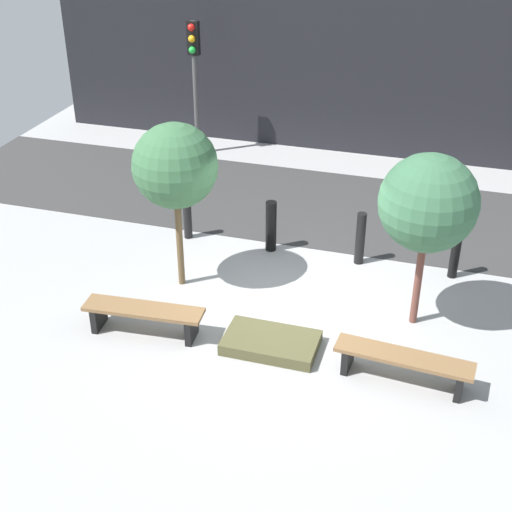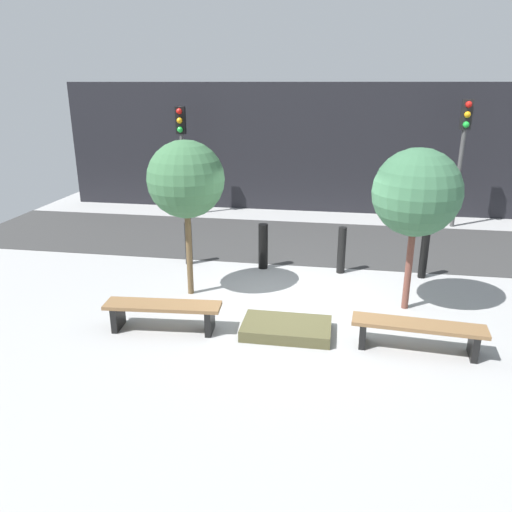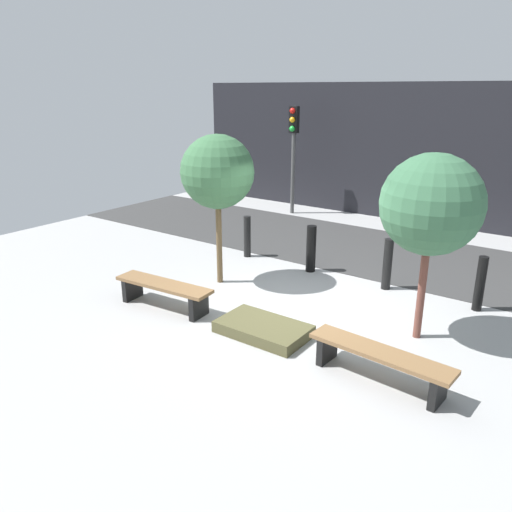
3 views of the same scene
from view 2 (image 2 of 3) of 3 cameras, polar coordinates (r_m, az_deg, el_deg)
The scene contains 14 objects.
ground_plane at distance 9.20m, azimuth 4.16°, elevation -5.96°, with size 18.00×18.00×0.00m, color #9B9B9B.
road_strip at distance 13.03m, azimuth 5.94°, elevation 1.67°, with size 18.00×3.73×0.01m, color #353535.
building_facade at distance 16.08m, azimuth 7.08°, elevation 12.13°, with size 16.20×0.50×3.93m, color black.
bench_left at distance 8.41m, azimuth -10.58°, elevation -6.18°, with size 1.94×0.59×0.47m.
bench_right at distance 8.06m, azimuth 18.01°, elevation -8.11°, with size 2.01×0.57×0.46m.
planter_bed at distance 8.27m, azimuth 3.50°, elevation -8.27°, with size 1.45×0.86×0.19m, color #4E4A2D.
tree_behind_left_bench at distance 9.25m, azimuth -8.02°, elevation 8.61°, with size 1.42×1.42×2.95m.
tree_behind_right_bench at distance 8.94m, azimuth 17.89°, elevation 6.87°, with size 1.51×1.51×2.90m.
bollard_far_left at distance 11.33m, azimuth -7.72°, elevation 1.44°, with size 0.16×0.16×0.97m, color black.
bollard_left at distance 10.96m, azimuth 0.82°, elevation 1.11°, with size 0.21×0.21×1.01m, color black.
bollard_center at distance 10.84m, azimuth 9.75°, elevation 0.66°, with size 0.18×0.18×1.02m, color black.
bollard_right at distance 11.00m, azimuth 18.64°, elevation 0.12°, with size 0.17×0.17×1.00m, color black.
traffic_light_west at distance 15.39m, azimuth -8.51°, elevation 12.86°, with size 0.28×0.27×3.25m.
traffic_light_mid_west at distance 14.99m, azimuth 22.60°, elevation 12.09°, with size 0.28×0.27×3.49m.
Camera 2 is at (0.73, -8.30, 3.90)m, focal length 35.00 mm.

